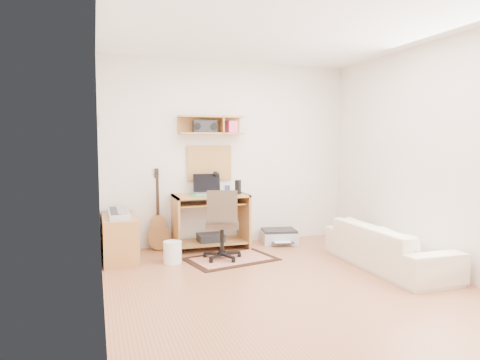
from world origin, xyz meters
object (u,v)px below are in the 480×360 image
object	(u,v)px
desk	(211,222)
cabinet	(119,238)
sofa	(388,239)
task_chair	(222,224)
printer	(279,237)

from	to	relation	value
desk	cabinet	xyz separation A→B (m)	(-1.23, -0.20, -0.10)
cabinet	sofa	world-z (taller)	sofa
task_chair	cabinet	world-z (taller)	task_chair
printer	task_chair	bearing A→B (deg)	-139.09
cabinet	task_chair	bearing A→B (deg)	-18.58
sofa	task_chair	bearing A→B (deg)	61.47
task_chair	printer	bearing A→B (deg)	46.25
cabinet	desk	bearing A→B (deg)	9.12
task_chair	cabinet	distance (m)	1.30
desk	task_chair	world-z (taller)	task_chair
desk	sofa	distance (m)	2.33
cabinet	printer	world-z (taller)	cabinet
printer	sofa	xyz separation A→B (m)	(0.70, -1.57, 0.25)
desk	sofa	world-z (taller)	desk
sofa	cabinet	bearing A→B (deg)	65.37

